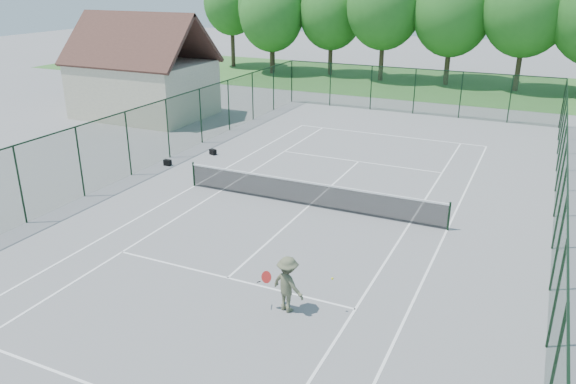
% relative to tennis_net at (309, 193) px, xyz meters
% --- Properties ---
extents(ground, '(140.00, 140.00, 0.00)m').
position_rel_tennis_net_xyz_m(ground, '(0.00, 0.00, -0.58)').
color(ground, gray).
rests_on(ground, ground).
extents(grass_far, '(80.00, 16.00, 0.01)m').
position_rel_tennis_net_xyz_m(grass_far, '(0.00, 30.00, -0.57)').
color(grass_far, '#3B712F').
rests_on(grass_far, ground).
extents(court_lines, '(11.05, 23.85, 0.01)m').
position_rel_tennis_net_xyz_m(court_lines, '(0.00, 0.00, -0.57)').
color(court_lines, white).
rests_on(court_lines, ground).
extents(tennis_net, '(11.08, 0.08, 1.10)m').
position_rel_tennis_net_xyz_m(tennis_net, '(0.00, 0.00, 0.00)').
color(tennis_net, black).
rests_on(tennis_net, ground).
extents(fence_enclosure, '(18.05, 36.05, 3.02)m').
position_rel_tennis_net_xyz_m(fence_enclosure, '(0.00, 0.00, 0.98)').
color(fence_enclosure, '#183D20').
rests_on(fence_enclosure, ground).
extents(utility_building, '(8.60, 6.27, 6.63)m').
position_rel_tennis_net_xyz_m(utility_building, '(-16.00, 10.00, 2.54)').
color(utility_building, beige).
rests_on(utility_building, ground).
extents(tree_line_far, '(39.40, 6.40, 9.70)m').
position_rel_tennis_net_xyz_m(tree_line_far, '(0.00, 30.00, 5.42)').
color(tree_line_far, '#433524').
rests_on(tree_line_far, ground).
extents(sports_bag_a, '(0.37, 0.23, 0.29)m').
position_rel_tennis_net_xyz_m(sports_bag_a, '(-8.31, 1.87, -0.43)').
color(sports_bag_a, black).
rests_on(sports_bag_a, ground).
extents(sports_bag_b, '(0.41, 0.33, 0.28)m').
position_rel_tennis_net_xyz_m(sports_bag_b, '(-7.25, 4.34, -0.43)').
color(sports_bag_b, black).
rests_on(sports_bag_b, ground).
extents(tennis_player, '(2.05, 0.91, 1.62)m').
position_rel_tennis_net_xyz_m(tennis_player, '(2.41, -7.21, 0.24)').
color(tennis_player, '#585B41').
rests_on(tennis_player, ground).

